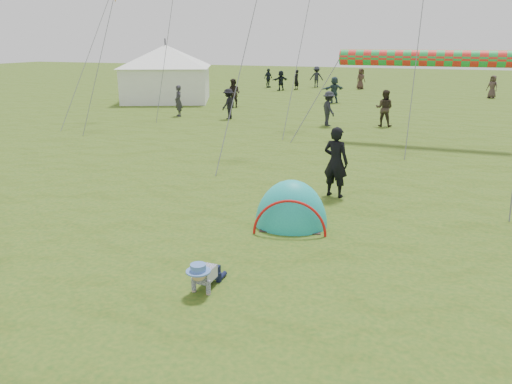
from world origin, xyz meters
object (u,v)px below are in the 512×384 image
(crawling_toddler, at_px, (204,274))
(popup_tent, at_px, (291,225))
(standing_adult, at_px, (336,162))
(event_marquee, at_px, (167,71))

(crawling_toddler, height_order, popup_tent, popup_tent)
(popup_tent, xyz_separation_m, standing_adult, (0.47, 2.52, 0.94))
(popup_tent, bearing_deg, standing_adult, 66.22)
(popup_tent, distance_m, event_marquee, 24.93)
(crawling_toddler, xyz_separation_m, popup_tent, (0.50, 3.43, -0.28))
(popup_tent, bearing_deg, event_marquee, 113.00)
(popup_tent, height_order, standing_adult, standing_adult)
(crawling_toddler, distance_m, popup_tent, 3.48)
(standing_adult, distance_m, event_marquee, 23.19)
(crawling_toddler, xyz_separation_m, standing_adult, (0.98, 5.94, 0.66))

